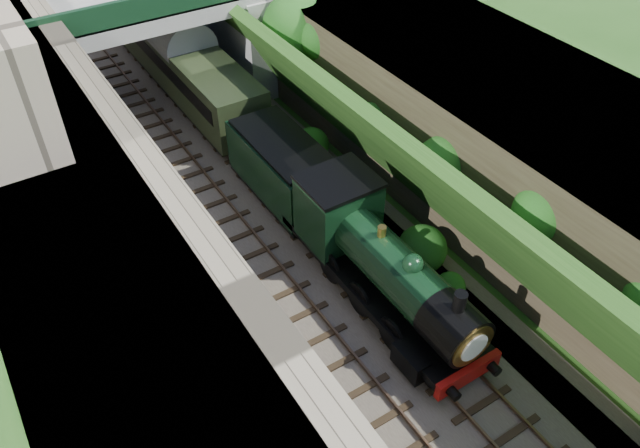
# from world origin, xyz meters

# --- Properties ---
(ground) EXTENTS (160.00, 160.00, 0.00)m
(ground) POSITION_xyz_m (0.00, 0.00, 0.00)
(ground) COLOR #1E4714
(ground) RESTS_ON ground
(trackbed) EXTENTS (10.00, 90.00, 0.20)m
(trackbed) POSITION_xyz_m (0.00, 20.00, 0.10)
(trackbed) COLOR #473F38
(trackbed) RESTS_ON ground
(retaining_wall) EXTENTS (1.00, 90.00, 7.00)m
(retaining_wall) POSITION_xyz_m (-5.50, 20.00, 3.50)
(retaining_wall) COLOR #756B56
(retaining_wall) RESTS_ON ground
(street_plateau_right) EXTENTS (8.00, 90.00, 6.25)m
(street_plateau_right) POSITION_xyz_m (9.50, 20.00, 3.12)
(street_plateau_right) COLOR #262628
(street_plateau_right) RESTS_ON ground
(embankment_slope) EXTENTS (4.75, 91.88, 6.54)m
(embankment_slope) POSITION_xyz_m (5.03, 20.49, 2.83)
(embankment_slope) COLOR #1E4714
(embankment_slope) RESTS_ON ground
(track_left) EXTENTS (2.50, 90.00, 0.20)m
(track_left) POSITION_xyz_m (-2.00, 20.00, 0.25)
(track_left) COLOR black
(track_left) RESTS_ON trackbed
(track_right) EXTENTS (2.50, 90.00, 0.20)m
(track_right) POSITION_xyz_m (1.20, 20.00, 0.25)
(track_right) COLOR black
(track_right) RESTS_ON trackbed
(road_bridge) EXTENTS (16.00, 6.40, 7.25)m
(road_bridge) POSITION_xyz_m (0.94, 24.00, 4.08)
(road_bridge) COLOR gray
(road_bridge) RESTS_ON ground
(tree) EXTENTS (3.60, 3.80, 6.60)m
(tree) POSITION_xyz_m (5.91, 19.21, 4.65)
(tree) COLOR black
(tree) RESTS_ON ground
(locomotive) EXTENTS (3.10, 10.22, 3.83)m
(locomotive) POSITION_xyz_m (1.20, 5.17, 1.89)
(locomotive) COLOR black
(locomotive) RESTS_ON trackbed
(tender) EXTENTS (2.70, 6.00, 3.05)m
(tender) POSITION_xyz_m (1.20, 12.53, 1.62)
(tender) COLOR black
(tender) RESTS_ON trackbed
(coach_front) EXTENTS (2.90, 18.00, 3.70)m
(coach_front) POSITION_xyz_m (1.20, 25.13, 2.05)
(coach_front) COLOR black
(coach_front) RESTS_ON trackbed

